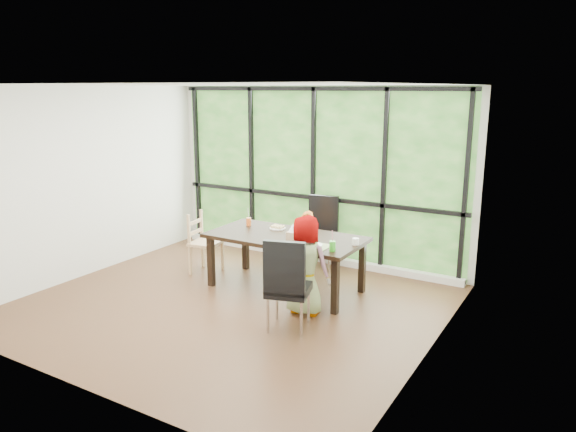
% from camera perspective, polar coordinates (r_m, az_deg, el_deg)
% --- Properties ---
extents(ground, '(5.00, 5.00, 0.00)m').
position_cam_1_polar(ground, '(6.91, -6.08, -9.34)').
color(ground, black).
rests_on(ground, ground).
extents(back_wall, '(5.00, 0.00, 5.00)m').
position_cam_1_polar(back_wall, '(8.39, 2.86, 4.39)').
color(back_wall, silver).
rests_on(back_wall, ground).
extents(foliage_backdrop, '(4.80, 0.02, 2.65)m').
position_cam_1_polar(foliage_backdrop, '(8.37, 2.80, 4.37)').
color(foliage_backdrop, '#1F4818').
rests_on(foliage_backdrop, back_wall).
extents(window_mullions, '(4.80, 0.06, 2.65)m').
position_cam_1_polar(window_mullions, '(8.34, 2.67, 4.33)').
color(window_mullions, black).
rests_on(window_mullions, back_wall).
extents(window_sill, '(4.80, 0.12, 0.10)m').
position_cam_1_polar(window_sill, '(8.60, 2.45, -4.28)').
color(window_sill, silver).
rests_on(window_sill, ground).
extents(dining_table, '(2.13, 1.14, 0.75)m').
position_cam_1_polar(dining_table, '(7.28, -0.28, -4.93)').
color(dining_table, black).
rests_on(dining_table, ground).
extents(chair_window_leather, '(0.55, 0.55, 1.08)m').
position_cam_1_polar(chair_window_leather, '(8.09, 3.42, -1.83)').
color(chair_window_leather, black).
rests_on(chair_window_leather, ground).
extents(chair_interior_leather, '(0.57, 0.57, 1.08)m').
position_cam_1_polar(chair_interior_leather, '(6.06, 0.07, -7.11)').
color(chair_interior_leather, black).
rests_on(chair_interior_leather, ground).
extents(chair_end_beech, '(0.46, 0.48, 0.90)m').
position_cam_1_polar(chair_end_beech, '(7.99, -8.68, -2.83)').
color(chair_end_beech, tan).
rests_on(chair_end_beech, ground).
extents(child_toddler, '(0.36, 0.25, 0.96)m').
position_cam_1_polar(child_toddler, '(7.76, 2.05, -2.96)').
color(child_toddler, orange).
rests_on(child_toddler, ground).
extents(child_older, '(0.62, 0.43, 1.22)m').
position_cam_1_polar(child_older, '(6.44, 1.82, -5.22)').
color(child_older, slate).
rests_on(child_older, ground).
extents(placemat, '(0.44, 0.32, 0.01)m').
position_cam_1_polar(placemat, '(6.71, 2.56, -3.15)').
color(placemat, tan).
rests_on(placemat, dining_table).
extents(plate_far, '(0.22, 0.22, 0.01)m').
position_cam_1_polar(plate_far, '(7.51, -1.11, -1.30)').
color(plate_far, white).
rests_on(plate_far, dining_table).
extents(plate_near, '(0.24, 0.24, 0.02)m').
position_cam_1_polar(plate_near, '(6.72, 2.65, -3.08)').
color(plate_near, white).
rests_on(plate_near, dining_table).
extents(orange_cup, '(0.07, 0.07, 0.11)m').
position_cam_1_polar(orange_cup, '(7.70, -4.19, -0.59)').
color(orange_cup, orange).
rests_on(orange_cup, dining_table).
extents(green_cup, '(0.08, 0.08, 0.12)m').
position_cam_1_polar(green_cup, '(6.50, 4.73, -3.20)').
color(green_cup, green).
rests_on(green_cup, dining_table).
extents(white_mug, '(0.08, 0.08, 0.08)m').
position_cam_1_polar(white_mug, '(6.79, 7.18, -2.70)').
color(white_mug, white).
rests_on(white_mug, dining_table).
extents(tissue_box, '(0.14, 0.14, 0.12)m').
position_cam_1_polar(tissue_box, '(6.92, 0.54, -2.15)').
color(tissue_box, tan).
rests_on(tissue_box, dining_table).
extents(crepe_rolls_far, '(0.20, 0.12, 0.04)m').
position_cam_1_polar(crepe_rolls_far, '(7.50, -1.11, -1.11)').
color(crepe_rolls_far, tan).
rests_on(crepe_rolls_far, plate_far).
extents(crepe_rolls_near, '(0.05, 0.12, 0.04)m').
position_cam_1_polar(crepe_rolls_near, '(6.72, 2.65, -2.87)').
color(crepe_rolls_near, tan).
rests_on(crepe_rolls_near, plate_near).
extents(straw_white, '(0.01, 0.04, 0.20)m').
position_cam_1_polar(straw_white, '(7.68, -4.20, 0.10)').
color(straw_white, white).
rests_on(straw_white, orange_cup).
extents(straw_pink, '(0.01, 0.04, 0.20)m').
position_cam_1_polar(straw_pink, '(6.47, 4.75, -2.34)').
color(straw_pink, pink).
rests_on(straw_pink, green_cup).
extents(tissue, '(0.12, 0.12, 0.11)m').
position_cam_1_polar(tissue, '(6.89, 0.54, -1.23)').
color(tissue, white).
rests_on(tissue, tissue_box).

